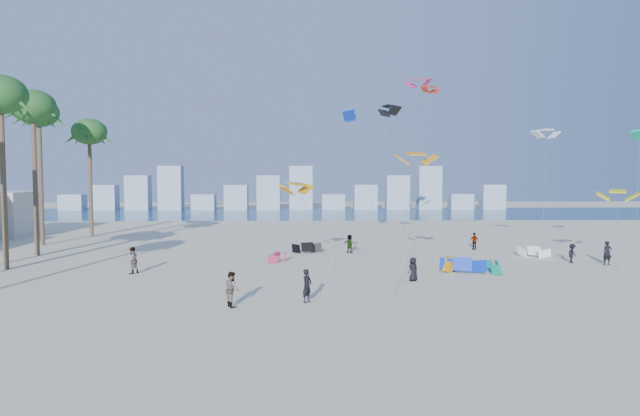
{
  "coord_description": "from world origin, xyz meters",
  "views": [
    {
      "loc": [
        1.69,
        -25.9,
        7.16
      ],
      "look_at": [
        3.0,
        16.0,
        4.5
      ],
      "focal_mm": 31.54,
      "sensor_mm": 36.0,
      "label": 1
    }
  ],
  "objects": [
    {
      "name": "ocean",
      "position": [
        0.0,
        72.0,
        0.01
      ],
      "size": [
        220.0,
        220.0,
        0.0
      ],
      "primitive_type": "plane",
      "color": "navy",
      "rests_on": "ground"
    },
    {
      "name": "flying_kites",
      "position": [
        13.95,
        21.93,
        11.33
      ],
      "size": [
        30.87,
        33.35,
        18.38
      ],
      "color": "orange",
      "rests_on": "ground"
    },
    {
      "name": "distant_skyline",
      "position": [
        -1.19,
        82.0,
        3.09
      ],
      "size": [
        85.0,
        3.0,
        8.4
      ],
      "color": "#9EADBF",
      "rests_on": "ground"
    },
    {
      "name": "grounded_kites",
      "position": [
        11.38,
        16.76,
        0.45
      ],
      "size": [
        24.13,
        12.52,
        1.04
      ],
      "color": "#CF2E63",
      "rests_on": "ground"
    },
    {
      "name": "kitesurfers_far",
      "position": [
        8.53,
        17.99,
        0.85
      ],
      "size": [
        36.57,
        15.85,
        1.9
      ],
      "color": "black",
      "rests_on": "ground"
    },
    {
      "name": "kitesurfer_near",
      "position": [
        1.93,
        4.69,
        0.92
      ],
      "size": [
        0.75,
        0.8,
        1.84
      ],
      "primitive_type": "imported",
      "rotation": [
        0.0,
        0.0,
        0.95
      ],
      "color": "black",
      "rests_on": "ground"
    },
    {
      "name": "ground",
      "position": [
        0.0,
        0.0,
        0.0
      ],
      "size": [
        220.0,
        220.0,
        0.0
      ],
      "primitive_type": "plane",
      "color": "beige",
      "rests_on": "ground"
    },
    {
      "name": "kitesurfer_mid",
      "position": [
        -2.09,
        3.81,
        0.94
      ],
      "size": [
        1.06,
        1.15,
        1.89
      ],
      "primitive_type": "imported",
      "rotation": [
        0.0,
        0.0,
        2.06
      ],
      "color": "gray",
      "rests_on": "ground"
    }
  ]
}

